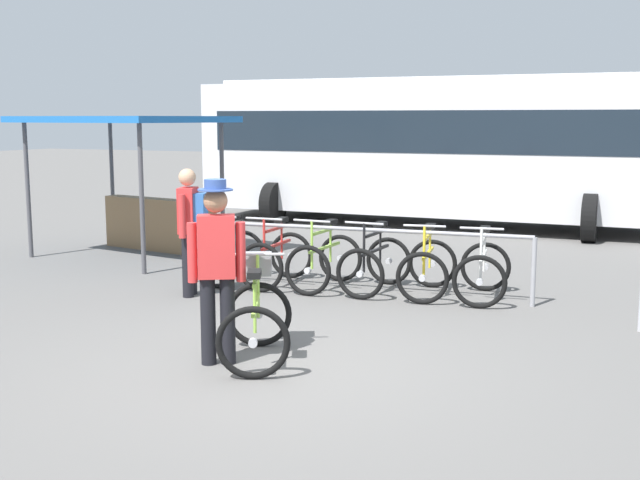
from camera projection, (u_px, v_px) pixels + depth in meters
name	position (u px, v px, depth m)	size (l,w,h in m)	color
ground_plane	(277.00, 365.00, 7.39)	(80.00, 80.00, 0.00)	#605E5B
bike_rack_rail	(353.00, 240.00, 10.32)	(4.59, 0.48, 0.88)	#99999E
racked_bike_teal	(230.00, 255.00, 11.14)	(0.81, 1.20, 0.98)	black
racked_bike_red	(276.00, 258.00, 10.91)	(0.72, 1.14, 0.97)	black
racked_bike_lime	(325.00, 261.00, 10.69)	(0.68, 1.13, 0.98)	black
racked_bike_black	(375.00, 264.00, 10.46)	(0.68, 1.11, 0.97)	black
racked_bike_yellow	(428.00, 268.00, 10.23)	(0.83, 1.19, 0.97)	black
racked_bike_white	(483.00, 271.00, 10.01)	(0.82, 1.20, 0.98)	black
featured_bicycle	(256.00, 313.00, 7.52)	(1.07, 1.26, 0.97)	black
person_with_featured_bike	(217.00, 264.00, 7.30)	(0.47, 0.35, 1.72)	black
pedestrian_with_backpack	(190.00, 224.00, 10.15)	(0.41, 0.51, 1.64)	black
bus_distant	(437.00, 143.00, 16.86)	(10.06, 3.56, 3.08)	silver
market_stall	(140.00, 171.00, 13.25)	(3.42, 2.75, 2.30)	#4C4C51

